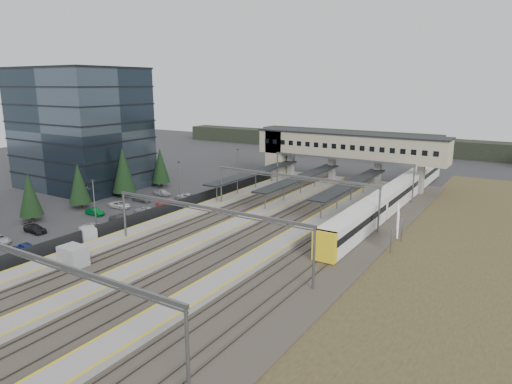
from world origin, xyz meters
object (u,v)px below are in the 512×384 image
Objects in this scene: train at (396,195)px; office_building at (81,128)px; billboard at (398,221)px; relay_cabin_far at (88,235)px; relay_cabin_near at (73,257)px; footbridge at (336,147)px.

office_building is at bearing -163.14° from train.
relay_cabin_far is at bearing -150.79° from billboard.
relay_cabin_far is (-5.76, 6.65, -0.27)m from relay_cabin_near.
relay_cabin_far is at bearing -126.70° from train.
train is 21.42m from billboard.
train is (24.68, 47.48, 0.86)m from relay_cabin_near.
office_building reaches higher than relay_cabin_near.
footbridge is at bearing 144.07° from train.
footbridge reaches higher than relay_cabin_near.
relay_cabin_near is at bearing -117.46° from train.
billboard is (30.52, 26.93, 2.30)m from relay_cabin_near.
office_building reaches higher than billboard.
billboard is at bearing 41.42° from relay_cabin_near.
train is 10.41× the size of billboard.
office_building is 8.71× the size of relay_cabin_far.
relay_cabin_near is 53.52m from train.
relay_cabin_far is 41.65m from billboard.
train reaches higher than relay_cabin_near.
train is at bearing 62.54° from relay_cabin_near.
relay_cabin_far is 0.46× the size of billboard.
office_building is 7.66× the size of relay_cabin_near.
billboard reaches higher than train.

